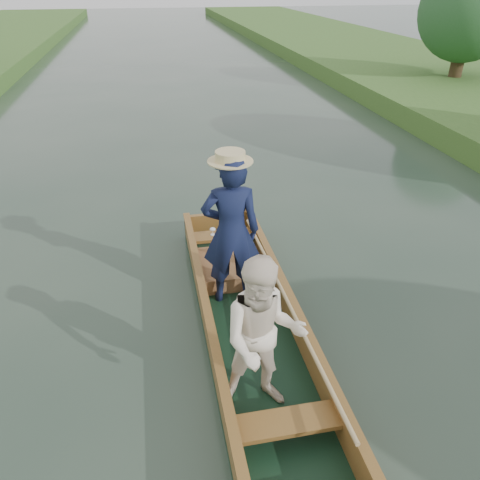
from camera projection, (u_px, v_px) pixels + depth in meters
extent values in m
plane|color=#283D30|center=(249.00, 331.00, 5.71)|extent=(120.00, 120.00, 0.00)
cylinder|color=#47331E|center=(458.00, 60.00, 16.23)|extent=(0.44, 0.44, 2.28)
sphere|color=#1F4F23|center=(469.00, 11.00, 15.47)|extent=(3.23, 3.23, 3.23)
sphere|color=#1F4F23|center=(476.00, 23.00, 16.02)|extent=(2.20, 2.20, 2.20)
cube|color=black|center=(250.00, 329.00, 5.69)|extent=(1.10, 5.00, 0.08)
cube|color=brown|center=(207.00, 321.00, 5.51)|extent=(0.08, 5.00, 0.32)
cube|color=brown|center=(291.00, 311.00, 5.68)|extent=(0.08, 5.00, 0.32)
cube|color=brown|center=(218.00, 222.00, 7.68)|extent=(1.10, 0.08, 0.32)
cube|color=brown|center=(207.00, 309.00, 5.42)|extent=(0.10, 5.00, 0.04)
cube|color=brown|center=(291.00, 299.00, 5.59)|extent=(0.10, 5.00, 0.04)
cube|color=brown|center=(224.00, 235.00, 7.18)|extent=(0.94, 0.30, 0.05)
cube|color=brown|center=(287.00, 422.00, 4.20)|extent=(0.94, 0.30, 0.05)
imported|color=#131A3D|center=(231.00, 232.00, 5.69)|extent=(0.76, 0.54, 1.97)
cylinder|color=beige|center=(230.00, 158.00, 5.22)|extent=(0.52, 0.52, 0.12)
imported|color=white|center=(263.00, 338.00, 4.27)|extent=(0.88, 0.72, 1.66)
cube|color=brown|center=(227.00, 268.00, 6.59)|extent=(0.85, 0.90, 0.22)
sphere|color=tan|center=(248.00, 257.00, 6.44)|extent=(0.20, 0.20, 0.20)
sphere|color=tan|center=(248.00, 248.00, 6.36)|extent=(0.15, 0.15, 0.15)
sphere|color=tan|center=(244.00, 244.00, 6.32)|extent=(0.06, 0.06, 0.06)
sphere|color=tan|center=(252.00, 243.00, 6.33)|extent=(0.06, 0.06, 0.06)
sphere|color=tan|center=(249.00, 251.00, 6.31)|extent=(0.06, 0.06, 0.06)
sphere|color=tan|center=(242.00, 256.00, 6.39)|extent=(0.07, 0.07, 0.07)
sphere|color=tan|center=(254.00, 255.00, 6.42)|extent=(0.07, 0.07, 0.07)
sphere|color=tan|center=(245.00, 263.00, 6.45)|extent=(0.08, 0.08, 0.08)
sphere|color=tan|center=(252.00, 262.00, 6.46)|extent=(0.08, 0.08, 0.08)
cylinder|color=silver|center=(213.00, 235.00, 7.13)|extent=(0.07, 0.07, 0.01)
cylinder|color=silver|center=(213.00, 232.00, 7.11)|extent=(0.01, 0.01, 0.08)
ellipsoid|color=silver|center=(213.00, 229.00, 7.09)|extent=(0.09, 0.09, 0.05)
cylinder|color=tan|center=(285.00, 296.00, 5.58)|extent=(0.04, 4.25, 0.19)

